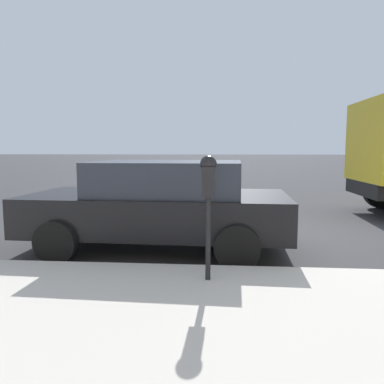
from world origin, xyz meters
The scene contains 3 objects.
ground_plane centered at (0.00, 0.00, 0.00)m, with size 220.00×220.00×0.00m, color #333335.
parking_meter centered at (-2.75, 0.89, 1.25)m, with size 0.21×0.19×1.44m.
car_black centered at (-0.89, 1.74, 0.78)m, with size 2.26×4.30×1.47m.
Camera 1 is at (-6.96, 0.73, 1.67)m, focal length 35.00 mm.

